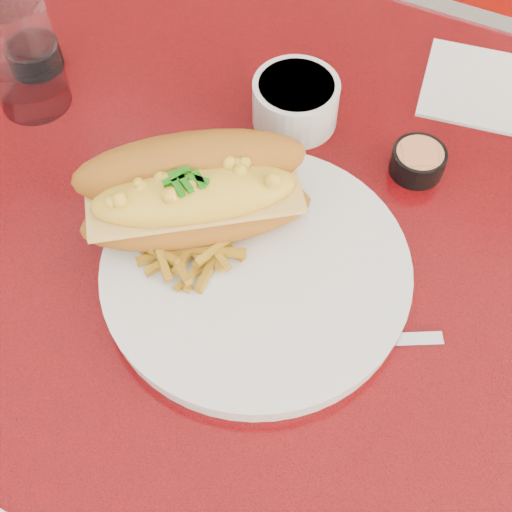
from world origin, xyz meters
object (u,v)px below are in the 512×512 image
at_px(gravy_ramekin, 296,101).
at_px(sauce_cup_left, 34,55).
at_px(booth_bench_far, 429,77).
at_px(diner_table, 276,286).
at_px(dinner_plate, 256,271).
at_px(mac_hoagie, 194,192).
at_px(knife, 356,343).
at_px(fork, 313,255).
at_px(water_tumbler, 21,54).
at_px(sauce_cup_right, 418,160).

distance_m(gravy_ramekin, sauce_cup_left, 0.33).
bearing_deg(booth_bench_far, diner_table, -90.00).
bearing_deg(dinner_plate, booth_bench_far, 91.01).
bearing_deg(mac_hoagie, diner_table, 8.46).
height_order(sauce_cup_left, knife, sauce_cup_left).
height_order(diner_table, gravy_ramekin, gravy_ramekin).
xyz_separation_m(gravy_ramekin, sauce_cup_left, (-0.32, -0.06, -0.01)).
xyz_separation_m(diner_table, booth_bench_far, (0.00, 0.81, -0.32)).
bearing_deg(fork, mac_hoagie, 61.72).
bearing_deg(sauce_cup_left, water_tumbler, -54.73).
relative_size(fork, sauce_cup_right, 2.33).
distance_m(diner_table, knife, 0.24).
xyz_separation_m(diner_table, fork, (0.06, -0.05, 0.18)).
height_order(dinner_plate, gravy_ramekin, gravy_ramekin).
distance_m(mac_hoagie, gravy_ramekin, 0.19).
height_order(dinner_plate, mac_hoagie, mac_hoagie).
xyz_separation_m(dinner_plate, sauce_cup_right, (0.10, 0.20, 0.00)).
bearing_deg(sauce_cup_right, knife, -84.97).
height_order(dinner_plate, sauce_cup_left, sauce_cup_left).
xyz_separation_m(mac_hoagie, water_tumbler, (-0.26, 0.08, 0.01)).
height_order(gravy_ramekin, sauce_cup_left, gravy_ramekin).
bearing_deg(water_tumbler, knife, -15.88).
relative_size(diner_table, mac_hoagie, 4.88).
bearing_deg(sauce_cup_right, mac_hoagie, -134.99).
bearing_deg(dinner_plate, fork, 39.35).
distance_m(diner_table, water_tumbler, 0.40).
distance_m(fork, sauce_cup_right, 0.18).
distance_m(diner_table, sauce_cup_left, 0.41).
height_order(diner_table, fork, fork).
height_order(mac_hoagie, gravy_ramekin, mac_hoagie).
relative_size(fork, water_tumbler, 1.01).
distance_m(mac_hoagie, water_tumbler, 0.28).
xyz_separation_m(gravy_ramekin, knife, (0.17, -0.24, -0.03)).
relative_size(diner_table, sauce_cup_right, 19.72).
xyz_separation_m(booth_bench_far, knife, (0.13, -0.92, 0.49)).
bearing_deg(knife, booth_bench_far, 69.90).
relative_size(booth_bench_far, water_tumbler, 8.36).
bearing_deg(gravy_ramekin, water_tumbler, -159.40).
xyz_separation_m(dinner_plate, gravy_ramekin, (-0.06, 0.22, 0.02)).
bearing_deg(water_tumbler, sauce_cup_left, 125.27).
relative_size(mac_hoagie, sauce_cup_right, 4.04).
distance_m(dinner_plate, water_tumbler, 0.36).
bearing_deg(sauce_cup_right, sauce_cup_left, -174.42).
height_order(diner_table, water_tumbler, water_tumbler).
height_order(sauce_cup_left, sauce_cup_right, sauce_cup_left).
distance_m(dinner_plate, knife, 0.12).
relative_size(mac_hoagie, gravy_ramekin, 2.19).
height_order(diner_table, knife, knife).
xyz_separation_m(diner_table, mac_hoagie, (-0.06, -0.06, 0.23)).
bearing_deg(sauce_cup_right, booth_bench_far, 99.24).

